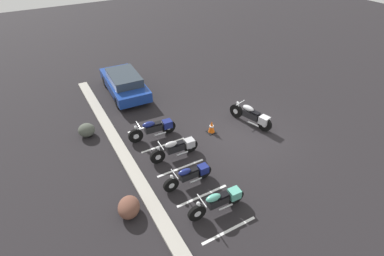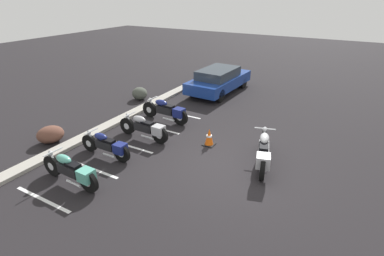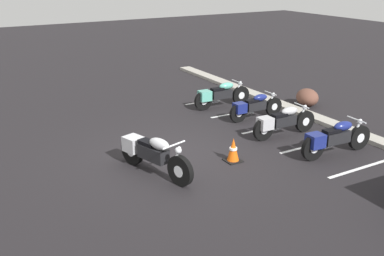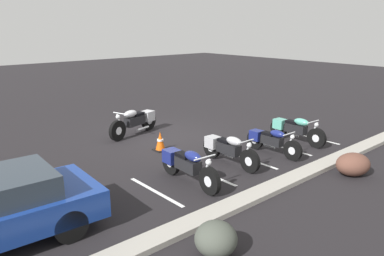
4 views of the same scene
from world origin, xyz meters
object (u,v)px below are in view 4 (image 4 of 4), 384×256
(motorcycle_silver_featured, at_px, (136,121))
(parked_bike_0, at_px, (294,129))
(parked_bike_1, at_px, (271,140))
(landscape_rock_1, at_px, (353,164))
(traffic_cone, at_px, (160,141))
(parked_bike_3, at_px, (186,164))
(landscape_rock_0, at_px, (216,239))
(parked_bike_2, at_px, (227,148))

(motorcycle_silver_featured, relative_size, parked_bike_0, 1.07)
(parked_bike_1, height_order, landscape_rock_1, parked_bike_1)
(motorcycle_silver_featured, height_order, parked_bike_1, motorcycle_silver_featured)
(traffic_cone, bearing_deg, parked_bike_3, 68.01)
(motorcycle_silver_featured, distance_m, parked_bike_1, 4.96)
(motorcycle_silver_featured, relative_size, parked_bike_1, 1.16)
(parked_bike_0, bearing_deg, parked_bike_1, -79.57)
(parked_bike_1, relative_size, landscape_rock_1, 2.18)
(parked_bike_1, relative_size, landscape_rock_0, 2.69)
(parked_bike_3, distance_m, traffic_cone, 2.66)
(parked_bike_3, height_order, landscape_rock_0, parked_bike_3)
(parked_bike_2, distance_m, traffic_cone, 2.35)
(landscape_rock_0, distance_m, landscape_rock_1, 5.26)
(landscape_rock_0, bearing_deg, parked_bike_3, -120.94)
(parked_bike_1, distance_m, traffic_cone, 3.46)
(landscape_rock_1, bearing_deg, parked_bike_3, -35.23)
(parked_bike_2, bearing_deg, traffic_cone, -159.75)
(parked_bike_1, distance_m, landscape_rock_1, 2.54)
(parked_bike_3, distance_m, landscape_rock_0, 3.18)
(landscape_rock_1, distance_m, traffic_cone, 5.66)
(parked_bike_2, xyz_separation_m, traffic_cone, (0.75, -2.22, -0.16))
(parked_bike_1, xyz_separation_m, traffic_cone, (2.40, -2.49, -0.13))
(traffic_cone, bearing_deg, motorcycle_silver_featured, -101.76)
(parked_bike_0, bearing_deg, landscape_rock_1, -24.75)
(landscape_rock_1, bearing_deg, traffic_cone, -62.40)
(parked_bike_2, relative_size, landscape_rock_1, 2.34)
(motorcycle_silver_featured, bearing_deg, parked_bike_0, 113.56)
(parked_bike_2, relative_size, landscape_rock_0, 2.88)
(motorcycle_silver_featured, bearing_deg, landscape_rock_1, 91.01)
(motorcycle_silver_featured, xyz_separation_m, traffic_cone, (0.43, 2.06, -0.21))
(parked_bike_2, bearing_deg, parked_bike_3, -80.34)
(motorcycle_silver_featured, distance_m, traffic_cone, 2.12)
(landscape_rock_1, xyz_separation_m, traffic_cone, (2.62, -5.02, -0.01))
(parked_bike_0, bearing_deg, landscape_rock_0, -64.22)
(parked_bike_1, bearing_deg, traffic_cone, -135.98)
(traffic_cone, bearing_deg, landscape_rock_0, 63.13)
(parked_bike_1, bearing_deg, motorcycle_silver_featured, -156.51)
(parked_bike_2, relative_size, traffic_cone, 3.49)
(parked_bike_3, bearing_deg, parked_bike_1, 92.71)
(landscape_rock_1, bearing_deg, parked_bike_0, -116.64)
(motorcycle_silver_featured, xyz_separation_m, parked_bike_2, (-0.32, 4.28, -0.05))
(motorcycle_silver_featured, xyz_separation_m, landscape_rock_0, (3.06, 7.25, -0.20))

